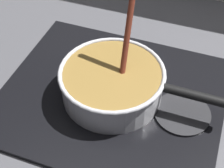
# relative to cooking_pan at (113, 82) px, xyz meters

# --- Properties ---
(ground) EXTENTS (2.40, 1.60, 0.04)m
(ground) POSITION_rel_cooking_pan_xyz_m (-0.06, -0.22, -0.08)
(ground) COLOR #4C4C51
(hob_plate) EXTENTS (0.56, 0.48, 0.01)m
(hob_plate) POSITION_rel_cooking_pan_xyz_m (-0.00, -0.00, -0.05)
(hob_plate) COLOR black
(hob_plate) RESTS_ON ground
(burner_ring) EXTENTS (0.20, 0.20, 0.01)m
(burner_ring) POSITION_rel_cooking_pan_xyz_m (-0.00, -0.00, -0.04)
(burner_ring) COLOR #592D0C
(burner_ring) RESTS_ON hob_plate
(spare_burner) EXTENTS (0.14, 0.14, 0.01)m
(spare_burner) POSITION_rel_cooking_pan_xyz_m (0.18, -0.00, -0.04)
(spare_burner) COLOR #262628
(spare_burner) RESTS_ON hob_plate
(cooking_pan) EXTENTS (0.42, 0.26, 0.31)m
(cooking_pan) POSITION_rel_cooking_pan_xyz_m (0.00, 0.00, 0.00)
(cooking_pan) COLOR silver
(cooking_pan) RESTS_ON hob_plate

